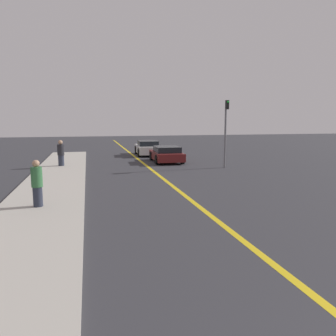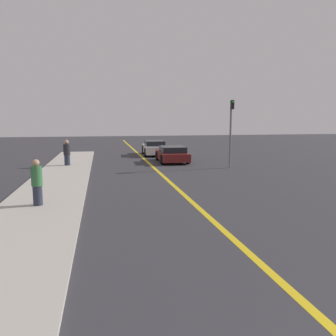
# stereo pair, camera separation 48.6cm
# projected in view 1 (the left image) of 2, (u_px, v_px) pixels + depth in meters

# --- Properties ---
(road_center_line) EXTENTS (0.20, 60.00, 0.01)m
(road_center_line) POSITION_uv_depth(u_px,v_px,m) (154.00, 171.00, 19.30)
(road_center_line) COLOR gold
(road_center_line) RESTS_ON ground_plane
(sidewalk_left) EXTENTS (2.88, 30.08, 0.10)m
(sidewalk_left) POSITION_uv_depth(u_px,v_px,m) (53.00, 184.00, 15.19)
(sidewalk_left) COLOR #ADA89E
(sidewalk_left) RESTS_ON ground_plane
(car_near_right_lane) EXTENTS (2.10, 3.93, 1.13)m
(car_near_right_lane) POSITION_uv_depth(u_px,v_px,m) (166.00, 154.00, 23.42)
(car_near_right_lane) COLOR maroon
(car_near_right_lane) RESTS_ON ground_plane
(car_ahead_center) EXTENTS (2.04, 4.14, 1.24)m
(car_ahead_center) POSITION_uv_depth(u_px,v_px,m) (147.00, 148.00, 27.99)
(car_ahead_center) COLOR silver
(car_ahead_center) RESTS_ON ground_plane
(pedestrian_near_curb) EXTENTS (0.37, 0.37, 1.59)m
(pedestrian_near_curb) POSITION_uv_depth(u_px,v_px,m) (37.00, 184.00, 11.01)
(pedestrian_near_curb) COLOR #282D3D
(pedestrian_near_curb) RESTS_ON sidewalk_left
(pedestrian_mid_group) EXTENTS (0.42, 0.42, 1.63)m
(pedestrian_mid_group) POSITION_uv_depth(u_px,v_px,m) (61.00, 153.00, 20.76)
(pedestrian_mid_group) COLOR #282D3D
(pedestrian_mid_group) RESTS_ON sidewalk_left
(traffic_light) EXTENTS (0.18, 0.40, 4.19)m
(traffic_light) POSITION_uv_depth(u_px,v_px,m) (226.00, 127.00, 20.33)
(traffic_light) COLOR slate
(traffic_light) RESTS_ON ground_plane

